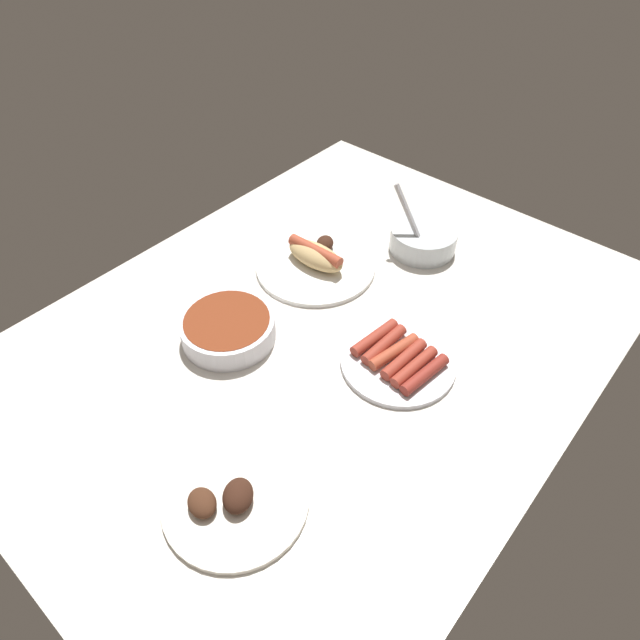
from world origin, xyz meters
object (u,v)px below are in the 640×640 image
Objects in this scene: bowl_chili at (228,327)px; plate_sausages at (398,359)px; bowl_coleslaw at (423,238)px; plate_hotdog_assembled at (316,261)px; plate_grilled_meat at (234,498)px.

bowl_chili is 0.85× the size of plate_sausages.
bowl_coleslaw reaches higher than plate_sausages.
bowl_chili reaches higher than plate_sausages.
plate_hotdog_assembled reaches higher than bowl_chili.
plate_sausages is 0.81× the size of plate_hotdog_assembled.
bowl_coleslaw is 34.16cm from plate_sausages.
bowl_coleslaw is (-45.72, 11.95, 0.34)cm from bowl_chili.
bowl_coleslaw is at bearing -169.34° from plate_grilled_meat.
bowl_chili is at bearing -14.65° from bowl_coleslaw.
plate_sausages is at bearing 69.61° from plate_hotdog_assembled.
bowl_chili is 0.82× the size of plate_grilled_meat.
plate_grilled_meat reaches higher than plate_sausages.
plate_hotdog_assembled reaches higher than plate_grilled_meat.
bowl_coleslaw is at bearing 165.35° from bowl_chili.
bowl_chili is 31.17cm from plate_sausages.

